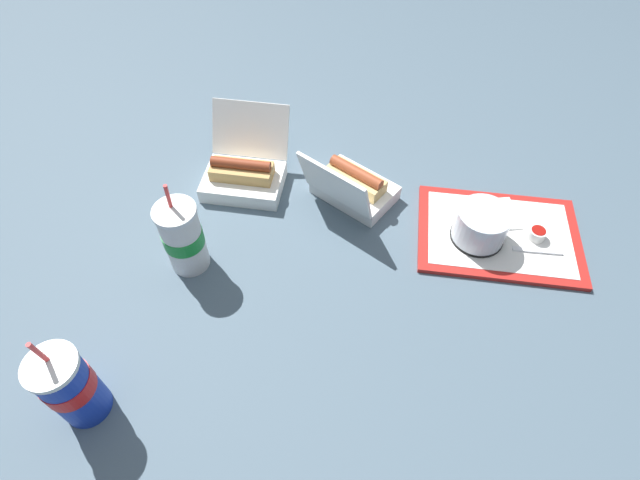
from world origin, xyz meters
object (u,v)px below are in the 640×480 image
Objects in this scene: soda_cup_front at (70,386)px; plastic_fork at (537,251)px; cake_container at (481,226)px; soda_cup_center at (183,237)px; food_tray at (499,235)px; ketchup_cup at (537,233)px; clamshell_hotdog_corner at (353,186)px; clamshell_hotdog_left at (244,172)px.

plastic_fork is at bearing -153.08° from soda_cup_front.
soda_cup_center is (0.64, 0.13, 0.04)m from cake_container.
food_tray is 0.71m from soda_cup_center.
food_tray is at bearing -3.12° from ketchup_cup.
ketchup_cup is 0.16× the size of clamshell_hotdog_corner.
plastic_fork is at bearing 168.53° from cake_container.
plastic_fork reaches higher than food_tray.
soda_cup_front is at bearing 52.30° from clamshell_hotdog_corner.
cake_container is 3.03× the size of ketchup_cup.
soda_cup_center is (0.35, 0.24, 0.05)m from clamshell_hotdog_corner.
cake_container is 0.14m from ketchup_cup.
plastic_fork is at bearing 149.45° from food_tray.
cake_container is at bearing 6.26° from ketchup_cup.
soda_cup_front reaches higher than ketchup_cup.
food_tray is 0.08m from ketchup_cup.
cake_container is 0.48× the size of clamshell_hotdog_corner.
cake_container is 0.58m from clamshell_hotdog_left.
ketchup_cup is 0.71m from clamshell_hotdog_left.
food_tray is 3.13× the size of cake_container.
clamshell_hotdog_corner is at bearing -14.08° from food_tray.
ketchup_cup is at bearing 176.88° from food_tray.
clamshell_hotdog_corner and clamshell_hotdog_left have the same top height.
clamshell_hotdog_left is (0.27, -0.02, -0.00)m from clamshell_hotdog_corner.
cake_container is 0.51× the size of soda_cup_front.
soda_cup_front is 1.01× the size of soda_cup_center.
soda_cup_center is (0.77, 0.15, 0.06)m from ketchup_cup.
soda_cup_front is at bearing 31.63° from food_tray.
ketchup_cup is (-0.08, 0.00, 0.02)m from food_tray.
plastic_fork is at bearing -172.36° from soda_cup_center.
plastic_fork is 0.78m from soda_cup_center.
ketchup_cup is at bearing 170.98° from clamshell_hotdog_left.
food_tray is at bearing -167.81° from soda_cup_center.
food_tray is 1.59× the size of soda_cup_front.
food_tray is 0.94m from soda_cup_front.
plastic_fork is (-0.08, 0.05, 0.01)m from food_tray.
ketchup_cup is 0.44m from clamshell_hotdog_corner.
soda_cup_front is (0.87, 0.48, 0.07)m from ketchup_cup.
clamshell_hotdog_corner is at bearing -145.52° from soda_cup_center.
food_tray is at bearing 170.22° from clamshell_hotdog_left.
clamshell_hotdog_left is at bearing -4.12° from clamshell_hotdog_corner.
cake_container is at bearing 167.44° from clamshell_hotdog_left.
ketchup_cup is at bearing 167.93° from clamshell_hotdog_corner.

